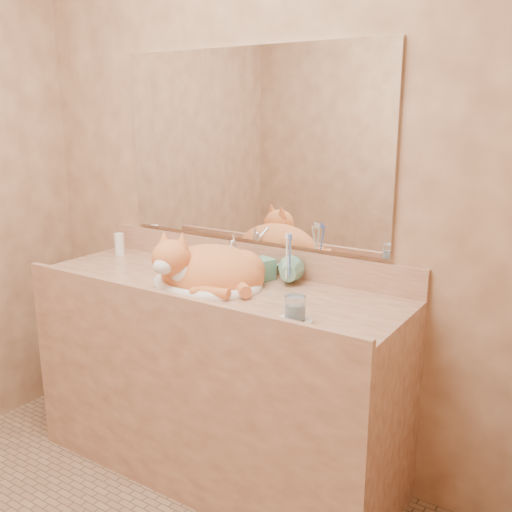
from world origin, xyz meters
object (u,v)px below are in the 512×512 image
Objects in this scene: sink_basin at (207,267)px; toothbrush_cup at (288,276)px; water_glass at (295,308)px; cat at (207,268)px; soap_dispenser at (245,259)px; vanity_counter at (215,379)px.

sink_basin is 4.23× the size of toothbrush_cup.
toothbrush_cup is 1.33× the size of water_glass.
soap_dispenser is (0.11, 0.11, 0.03)m from cat.
water_glass is at bearing -56.39° from toothbrush_cup.
soap_dispenser reaches higher than vanity_counter.
cat reaches higher than toothbrush_cup.
sink_basin is at bearing -122.29° from vanity_counter.
toothbrush_cup is at bearing 23.43° from vanity_counter.
vanity_counter is 3.45× the size of sink_basin.
soap_dispenser reaches higher than sink_basin.
soap_dispenser is 0.48m from water_glass.
sink_basin is at bearing -154.24° from toothbrush_cup.
vanity_counter is 0.54m from soap_dispenser.
toothbrush_cup is (0.29, 0.15, -0.02)m from cat.
vanity_counter is 0.50m from sink_basin.
vanity_counter is at bearing -156.57° from toothbrush_cup.
cat is 0.52m from water_glass.
sink_basin reaches higher than water_glass.
toothbrush_cup is at bearing 123.61° from water_glass.
cat is at bearing -151.91° from toothbrush_cup.
sink_basin is 0.01m from cat.
cat is (-0.01, -0.03, 0.50)m from vanity_counter.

